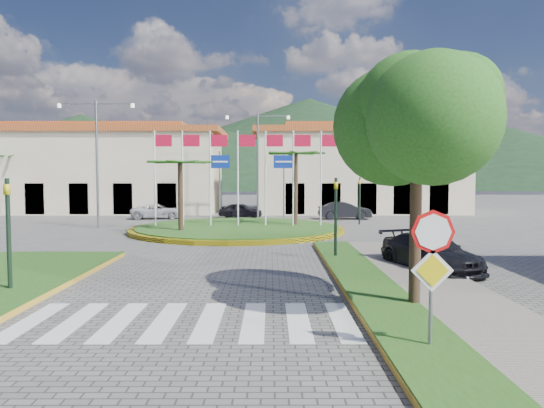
{
  "coord_description": "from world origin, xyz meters",
  "views": [
    {
      "loc": [
        1.98,
        -6.7,
        3.24
      ],
      "look_at": [
        2.02,
        8.0,
        2.41
      ],
      "focal_mm": 32.0,
      "sensor_mm": 36.0,
      "label": 1
    }
  ],
  "objects_px": {
    "car_side_right": "(430,252)",
    "car_dark_a": "(241,211)",
    "deciduous_tree": "(418,96)",
    "stop_sign": "(432,257)",
    "car_dark_b": "(345,211)",
    "roundabout_island": "(238,228)",
    "white_van": "(158,211)"
  },
  "relations": [
    {
      "from": "car_side_right",
      "to": "car_dark_a",
      "type": "bearing_deg",
      "value": 91.1
    },
    {
      "from": "car_dark_a",
      "to": "car_side_right",
      "type": "bearing_deg",
      "value": -151.92
    },
    {
      "from": "deciduous_tree",
      "to": "car_dark_a",
      "type": "height_order",
      "value": "deciduous_tree"
    },
    {
      "from": "stop_sign",
      "to": "car_dark_b",
      "type": "bearing_deg",
      "value": 84.47
    },
    {
      "from": "car_dark_a",
      "to": "car_side_right",
      "type": "relative_size",
      "value": 0.79
    },
    {
      "from": "stop_sign",
      "to": "car_dark_a",
      "type": "xyz_separation_m",
      "value": [
        -5.28,
        29.31,
        -1.21
      ]
    },
    {
      "from": "car_dark_a",
      "to": "car_side_right",
      "type": "height_order",
      "value": "car_side_right"
    },
    {
      "from": "car_side_right",
      "to": "roundabout_island",
      "type": "bearing_deg",
      "value": 102.62
    },
    {
      "from": "car_dark_b",
      "to": "car_dark_a",
      "type": "bearing_deg",
      "value": 81.41
    },
    {
      "from": "deciduous_tree",
      "to": "car_side_right",
      "type": "relative_size",
      "value": 1.57
    },
    {
      "from": "deciduous_tree",
      "to": "car_dark_b",
      "type": "relative_size",
      "value": 1.7
    },
    {
      "from": "stop_sign",
      "to": "white_van",
      "type": "height_order",
      "value": "stop_sign"
    },
    {
      "from": "roundabout_island",
      "to": "car_dark_a",
      "type": "distance_m",
      "value": 9.29
    },
    {
      "from": "stop_sign",
      "to": "white_van",
      "type": "bearing_deg",
      "value": 112.15
    },
    {
      "from": "deciduous_tree",
      "to": "car_dark_a",
      "type": "distance_m",
      "value": 27.31
    },
    {
      "from": "stop_sign",
      "to": "deciduous_tree",
      "type": "height_order",
      "value": "deciduous_tree"
    },
    {
      "from": "roundabout_island",
      "to": "deciduous_tree",
      "type": "xyz_separation_m",
      "value": [
        5.5,
        -17.0,
        5.0
      ]
    },
    {
      "from": "car_dark_b",
      "to": "deciduous_tree",
      "type": "bearing_deg",
      "value": 174.45
    },
    {
      "from": "roundabout_island",
      "to": "car_side_right",
      "type": "height_order",
      "value": "roundabout_island"
    },
    {
      "from": "stop_sign",
      "to": "car_side_right",
      "type": "bearing_deg",
      "value": 71.84
    },
    {
      "from": "car_dark_b",
      "to": "car_side_right",
      "type": "bearing_deg",
      "value": 178.92
    },
    {
      "from": "roundabout_island",
      "to": "car_side_right",
      "type": "distance_m",
      "value": 14.25
    },
    {
      "from": "roundabout_island",
      "to": "white_van",
      "type": "bearing_deg",
      "value": 128.25
    },
    {
      "from": "white_van",
      "to": "car_side_right",
      "type": "distance_m",
      "value": 25.09
    },
    {
      "from": "deciduous_tree",
      "to": "car_side_right",
      "type": "bearing_deg",
      "value": 67.76
    },
    {
      "from": "deciduous_tree",
      "to": "car_dark_b",
      "type": "bearing_deg",
      "value": 85.16
    },
    {
      "from": "roundabout_island",
      "to": "deciduous_tree",
      "type": "relative_size",
      "value": 1.87
    },
    {
      "from": "car_dark_a",
      "to": "car_dark_b",
      "type": "distance_m",
      "value": 8.09
    },
    {
      "from": "roundabout_island",
      "to": "white_van",
      "type": "height_order",
      "value": "roundabout_island"
    },
    {
      "from": "stop_sign",
      "to": "car_dark_a",
      "type": "distance_m",
      "value": 29.81
    },
    {
      "from": "car_dark_b",
      "to": "roundabout_island",
      "type": "bearing_deg",
      "value": 136.25
    },
    {
      "from": "white_van",
      "to": "car_side_right",
      "type": "bearing_deg",
      "value": -152.93
    }
  ]
}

